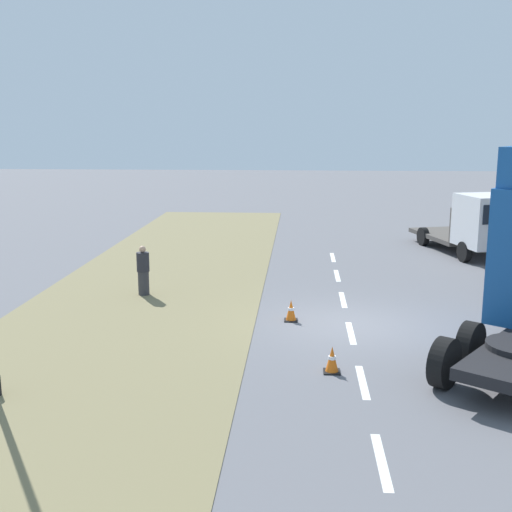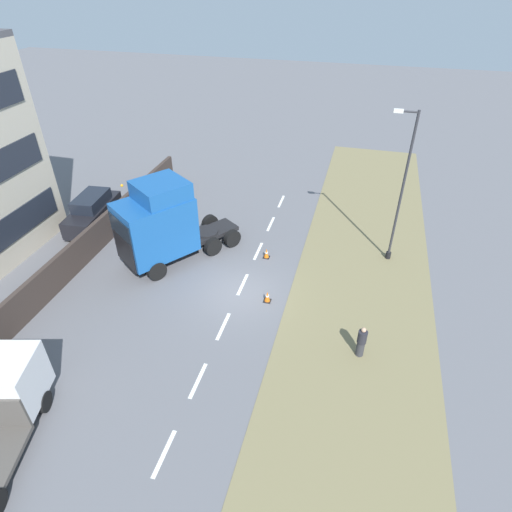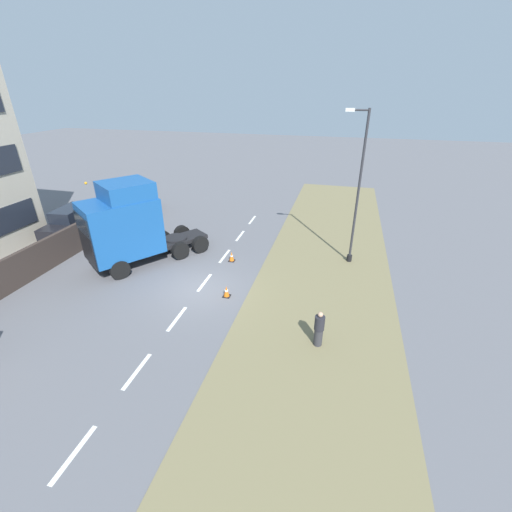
{
  "view_description": "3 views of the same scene",
  "coord_description": "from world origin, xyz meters",
  "px_view_note": "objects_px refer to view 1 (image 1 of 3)",
  "views": [
    {
      "loc": [
        -1.34,
        -16.48,
        5.2
      ],
      "look_at": [
        -2.51,
        0.36,
        1.76
      ],
      "focal_mm": 45.0,
      "sensor_mm": 36.0,
      "label": 1
    },
    {
      "loc": [
        -5.14,
        15.97,
        13.97
      ],
      "look_at": [
        -0.66,
        -0.91,
        1.78
      ],
      "focal_mm": 30.0,
      "sensor_mm": 36.0,
      "label": 2
    },
    {
      "loc": [
        -6.46,
        13.51,
        9.25
      ],
      "look_at": [
        -2.55,
        -1.62,
        1.43
      ],
      "focal_mm": 24.0,
      "sensor_mm": 36.0,
      "label": 3
    }
  ],
  "objects_px": {
    "flatbed_truck": "(484,224)",
    "traffic_cone_lead": "(291,311)",
    "traffic_cone_trailing": "(332,360)",
    "pedestrian": "(143,271)"
  },
  "relations": [
    {
      "from": "flatbed_truck",
      "to": "traffic_cone_trailing",
      "type": "height_order",
      "value": "flatbed_truck"
    },
    {
      "from": "pedestrian",
      "to": "traffic_cone_trailing",
      "type": "xyz_separation_m",
      "value": [
        5.57,
        -6.04,
        -0.48
      ]
    },
    {
      "from": "flatbed_truck",
      "to": "traffic_cone_trailing",
      "type": "distance_m",
      "value": 14.19
    },
    {
      "from": "flatbed_truck",
      "to": "traffic_cone_lead",
      "type": "bearing_deg",
      "value": 34.96
    },
    {
      "from": "traffic_cone_trailing",
      "to": "pedestrian",
      "type": "bearing_deg",
      "value": 132.66
    },
    {
      "from": "flatbed_truck",
      "to": "traffic_cone_lead",
      "type": "height_order",
      "value": "flatbed_truck"
    },
    {
      "from": "flatbed_truck",
      "to": "traffic_cone_lead",
      "type": "relative_size",
      "value": 11.0
    },
    {
      "from": "pedestrian",
      "to": "traffic_cone_trailing",
      "type": "bearing_deg",
      "value": -47.34
    },
    {
      "from": "traffic_cone_lead",
      "to": "traffic_cone_trailing",
      "type": "xyz_separation_m",
      "value": [
        0.94,
        -3.66,
        0.0
      ]
    },
    {
      "from": "pedestrian",
      "to": "traffic_cone_trailing",
      "type": "height_order",
      "value": "pedestrian"
    }
  ]
}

